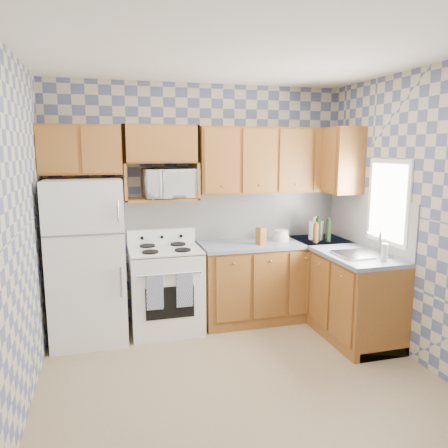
{
  "coord_description": "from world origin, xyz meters",
  "views": [
    {
      "loc": [
        -1.07,
        -3.32,
        1.97
      ],
      "look_at": [
        0.05,
        0.75,
        1.25
      ],
      "focal_mm": 35.0,
      "sensor_mm": 36.0,
      "label": 1
    }
  ],
  "objects_px": {
    "refrigerator": "(87,261)",
    "electric_kettle": "(316,230)",
    "microwave": "(170,183)",
    "stove_body": "(166,290)"
  },
  "relations": [
    {
      "from": "stove_body",
      "to": "microwave",
      "type": "bearing_deg",
      "value": 60.19
    },
    {
      "from": "microwave",
      "to": "stove_body",
      "type": "bearing_deg",
      "value": -126.25
    },
    {
      "from": "refrigerator",
      "to": "electric_kettle",
      "type": "relative_size",
      "value": 7.83
    },
    {
      "from": "refrigerator",
      "to": "electric_kettle",
      "type": "xyz_separation_m",
      "value": [
        2.6,
        0.03,
        0.19
      ]
    },
    {
      "from": "stove_body",
      "to": "microwave",
      "type": "relative_size",
      "value": 1.56
    },
    {
      "from": "microwave",
      "to": "electric_kettle",
      "type": "xyz_separation_m",
      "value": [
        1.69,
        -0.17,
        -0.58
      ]
    },
    {
      "from": "refrigerator",
      "to": "stove_body",
      "type": "height_order",
      "value": "refrigerator"
    },
    {
      "from": "refrigerator",
      "to": "microwave",
      "type": "relative_size",
      "value": 2.91
    },
    {
      "from": "microwave",
      "to": "refrigerator",
      "type": "bearing_deg",
      "value": -174.02
    },
    {
      "from": "refrigerator",
      "to": "electric_kettle",
      "type": "bearing_deg",
      "value": 0.66
    }
  ]
}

